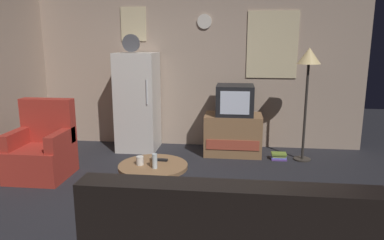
{
  "coord_description": "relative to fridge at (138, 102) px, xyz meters",
  "views": [
    {
      "loc": [
        0.63,
        -3.37,
        1.71
      ],
      "look_at": [
        0.13,
        0.9,
        0.75
      ],
      "focal_mm": 34.3,
      "sensor_mm": 36.0,
      "label": 1
    }
  ],
  "objects": [
    {
      "name": "ground_plane",
      "position": [
        0.86,
        -2.07,
        -0.75
      ],
      "size": [
        12.0,
        12.0,
        0.0
      ],
      "primitive_type": "plane",
      "color": "#232328"
    },
    {
      "name": "wall_with_art",
      "position": [
        0.86,
        0.37,
        0.52
      ],
      "size": [
        5.2,
        0.12,
        2.54
      ],
      "color": "tan",
      "rests_on": "ground_plane"
    },
    {
      "name": "fridge",
      "position": [
        0.0,
        0.0,
        0.0
      ],
      "size": [
        0.6,
        0.62,
        1.77
      ],
      "color": "silver",
      "rests_on": "ground_plane"
    },
    {
      "name": "tv_stand",
      "position": [
        1.47,
        -0.1,
        -0.45
      ],
      "size": [
        0.84,
        0.53,
        0.61
      ],
      "color": "#8E6642",
      "rests_on": "ground_plane"
    },
    {
      "name": "crt_tv",
      "position": [
        1.49,
        -0.1,
        0.07
      ],
      "size": [
        0.54,
        0.51,
        0.44
      ],
      "color": "black",
      "rests_on": "tv_stand"
    },
    {
      "name": "standing_lamp",
      "position": [
        2.47,
        -0.27,
        0.6
      ],
      "size": [
        0.32,
        0.32,
        1.59
      ],
      "color": "#332D28",
      "rests_on": "ground_plane"
    },
    {
      "name": "coffee_table",
      "position": [
        0.66,
        -1.91,
        -0.54
      ],
      "size": [
        0.72,
        0.72,
        0.43
      ],
      "color": "#8E6642",
      "rests_on": "ground_plane"
    },
    {
      "name": "wine_glass",
      "position": [
        0.71,
        -2.01,
        -0.25
      ],
      "size": [
        0.05,
        0.05,
        0.15
      ],
      "primitive_type": "cylinder",
      "color": "silver",
      "rests_on": "coffee_table"
    },
    {
      "name": "mug_ceramic_white",
      "position": [
        0.53,
        -1.93,
        -0.28
      ],
      "size": [
        0.08,
        0.08,
        0.09
      ],
      "primitive_type": "cylinder",
      "color": "silver",
      "rests_on": "coffee_table"
    },
    {
      "name": "mug_ceramic_tan",
      "position": [
        0.68,
        -1.95,
        -0.28
      ],
      "size": [
        0.08,
        0.08,
        0.09
      ],
      "primitive_type": "cylinder",
      "color": "tan",
      "rests_on": "coffee_table"
    },
    {
      "name": "remote_control",
      "position": [
        0.72,
        -1.78,
        -0.31
      ],
      "size": [
        0.15,
        0.06,
        0.02
      ],
      "primitive_type": "cube",
      "rotation": [
        0.0,
        0.0,
        -0.12
      ],
      "color": "black",
      "rests_on": "coffee_table"
    },
    {
      "name": "armchair",
      "position": [
        -0.9,
        -1.29,
        -0.42
      ],
      "size": [
        0.68,
        0.68,
        0.96
      ],
      "color": "#A52D23",
      "rests_on": "ground_plane"
    },
    {
      "name": "book_stack",
      "position": [
        2.14,
        -0.29,
        -0.71
      ],
      "size": [
        0.22,
        0.16,
        0.1
      ],
      "color": "#67459F",
      "rests_on": "ground_plane"
    }
  ]
}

